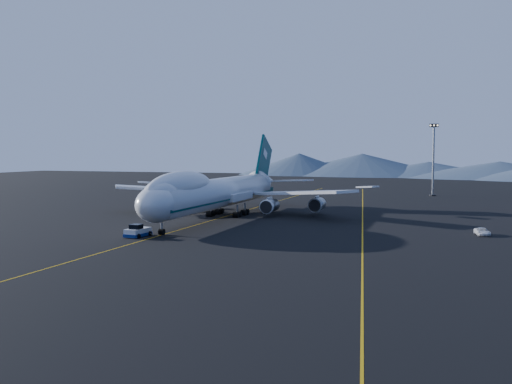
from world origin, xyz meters
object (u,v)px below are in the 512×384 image
(service_van, at_px, (482,232))
(floodlight_mast, at_px, (433,159))
(boeing_747, at_px, (219,192))
(pushback_tug, at_px, (138,233))

(service_van, height_order, floodlight_mast, floodlight_mast)
(floodlight_mast, bearing_deg, boeing_747, -117.68)
(boeing_747, bearing_deg, pushback_tug, -95.80)
(pushback_tug, distance_m, service_van, 60.21)
(floodlight_mast, bearing_deg, pushback_tug, -112.41)
(service_van, relative_size, floodlight_mast, 0.19)
(pushback_tug, height_order, floodlight_mast, floodlight_mast)
(pushback_tug, relative_size, service_van, 1.15)
(pushback_tug, distance_m, floodlight_mast, 121.06)
(service_van, xyz_separation_m, floodlight_mast, (-10.57, 90.69, 11.44))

